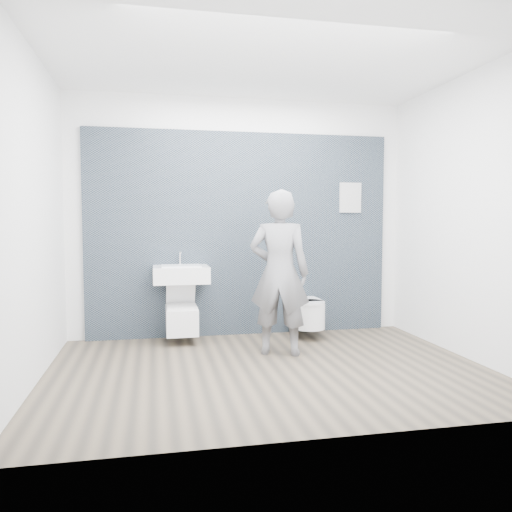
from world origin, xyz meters
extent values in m
plane|color=brown|center=(0.00, 0.00, 0.00)|extent=(4.00, 4.00, 0.00)
plane|color=silver|center=(0.00, 1.50, 1.40)|extent=(4.00, 0.00, 4.00)
plane|color=silver|center=(0.00, -1.50, 1.40)|extent=(4.00, 0.00, 4.00)
plane|color=silver|center=(-2.00, 0.00, 1.40)|extent=(0.00, 3.00, 3.00)
plane|color=silver|center=(2.00, 0.00, 1.40)|extent=(0.00, 3.00, 3.00)
plane|color=white|center=(0.00, 0.00, 2.80)|extent=(4.00, 4.00, 0.00)
cube|color=black|center=(0.00, 1.47, 0.00)|extent=(3.60, 0.06, 2.40)
cube|color=white|center=(-0.73, 1.21, 0.76)|extent=(0.61, 0.46, 0.18)
cube|color=silver|center=(-0.73, 1.19, 0.85)|extent=(0.43, 0.31, 0.03)
cylinder|color=silver|center=(-0.73, 1.38, 0.93)|extent=(0.02, 0.02, 0.15)
cylinder|color=silver|center=(-0.73, 1.33, 1.00)|extent=(0.02, 0.10, 0.02)
cylinder|color=silver|center=(-0.73, 1.42, 0.61)|extent=(0.04, 0.04, 0.12)
cube|color=white|center=(-0.73, 1.19, 0.25)|extent=(0.35, 0.50, 0.29)
cylinder|color=silver|center=(-0.73, 1.15, 0.38)|extent=(0.25, 0.25, 0.03)
cube|color=white|center=(-0.73, 1.15, 0.41)|extent=(0.33, 0.40, 0.02)
cube|color=white|center=(-0.73, 1.29, 0.58)|extent=(0.33, 0.21, 0.32)
cube|color=silver|center=(-0.73, 1.41, 0.15)|extent=(0.09, 0.06, 0.08)
cube|color=white|center=(0.72, 1.24, 0.27)|extent=(0.35, 0.40, 0.29)
cylinder|color=white|center=(0.72, 1.04, 0.27)|extent=(0.35, 0.35, 0.29)
cube|color=white|center=(0.72, 1.21, 0.43)|extent=(0.33, 0.38, 0.03)
cylinder|color=white|center=(0.72, 1.02, 0.43)|extent=(0.33, 0.33, 0.03)
cube|color=silver|center=(0.72, 1.41, 0.16)|extent=(0.10, 0.06, 0.08)
cube|color=white|center=(1.35, 1.43, 0.00)|extent=(0.27, 0.03, 0.36)
imported|color=slate|center=(0.22, 0.49, 0.83)|extent=(0.71, 0.58, 1.67)
camera|label=1|loc=(-1.02, -4.38, 1.36)|focal=35.00mm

